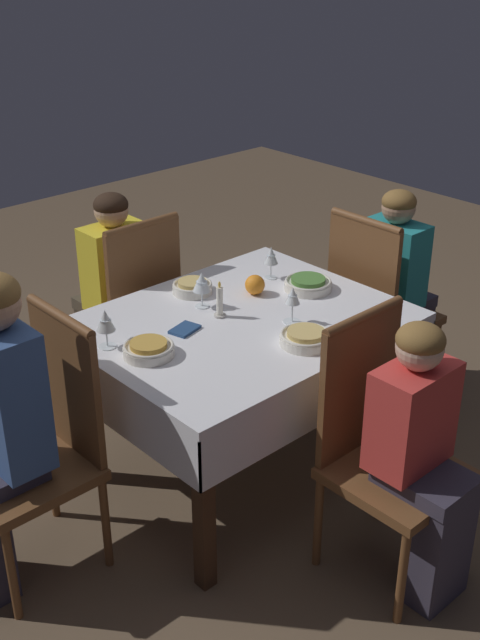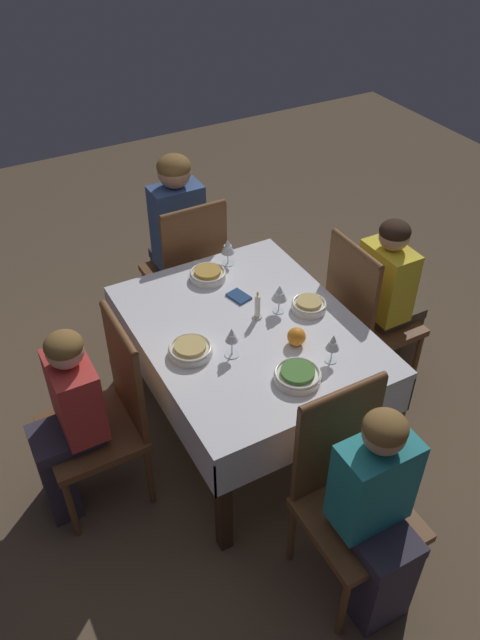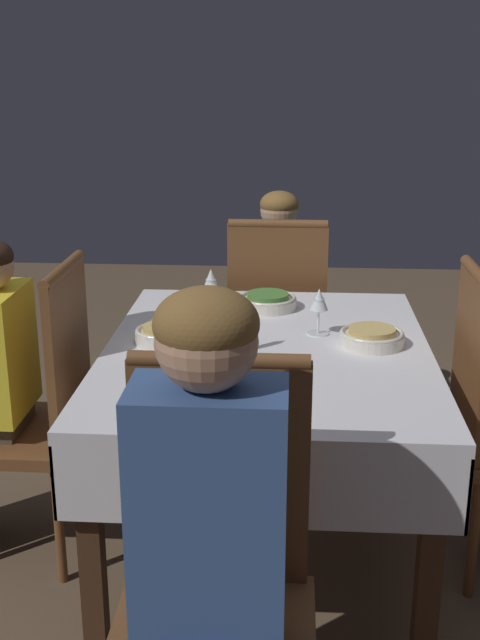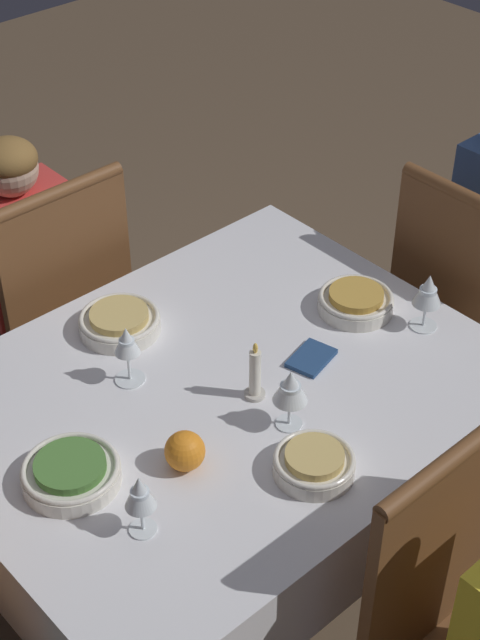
{
  "view_description": "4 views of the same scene",
  "coord_description": "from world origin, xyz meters",
  "px_view_note": "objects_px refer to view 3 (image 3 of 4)",
  "views": [
    {
      "loc": [
        -1.97,
        -2.15,
        2.19
      ],
      "look_at": [
        -0.07,
        -0.08,
        0.79
      ],
      "focal_mm": 45.0,
      "sensor_mm": 36.0,
      "label": 1
    },
    {
      "loc": [
        2.02,
        -1.14,
        2.66
      ],
      "look_at": [
        0.07,
        -0.08,
        0.85
      ],
      "focal_mm": 35.0,
      "sensor_mm": 36.0,
      "label": 2
    },
    {
      "loc": [
        -2.35,
        -0.07,
        1.58
      ],
      "look_at": [
        -0.08,
        0.08,
        0.85
      ],
      "focal_mm": 45.0,
      "sensor_mm": 36.0,
      "label": 3
    },
    {
      "loc": [
        1.1,
        1.29,
        2.27
      ],
      "look_at": [
        -0.06,
        0.01,
        0.91
      ],
      "focal_mm": 55.0,
      "sensor_mm": 36.0,
      "label": 4
    }
  ],
  "objects_px": {
    "chair_east": "(277,324)",
    "person_adult_denim": "(207,559)",
    "bowl_south": "(372,337)",
    "bowl_north": "(163,334)",
    "candle_centerpiece": "(242,333)",
    "dining_table": "(267,374)",
    "chair_west": "(216,576)",
    "chair_north": "(36,405)",
    "wine_glass_south": "(319,302)",
    "orange_fruit": "(229,313)",
    "wine_glass_east": "(211,281)",
    "napkin_red_folded": "(239,372)",
    "bowl_west": "(258,396)",
    "wine_glass_north": "(203,316)",
    "wine_glass_west": "(192,377)",
    "bowl_east": "(268,301)",
    "person_child_teal": "(278,299)"
  },
  "relations": [
    {
      "from": "chair_east",
      "to": "person_adult_denim",
      "type": "xyz_separation_m",
      "value": [
        -1.93,
        0.09,
        0.15
      ]
    },
    {
      "from": "bowl_south",
      "to": "bowl_north",
      "type": "bearing_deg",
      "value": 91.56
    },
    {
      "from": "candle_centerpiece",
      "to": "dining_table",
      "type": "bearing_deg",
      "value": -61.72
    },
    {
      "from": "chair_west",
      "to": "chair_north",
      "type": "bearing_deg",
      "value": 127.55
    },
    {
      "from": "chair_east",
      "to": "wine_glass_south",
      "type": "distance_m",
      "value": 0.82
    },
    {
      "from": "dining_table",
      "to": "bowl_north",
      "type": "distance_m",
      "value": 0.35
    },
    {
      "from": "orange_fruit",
      "to": "chair_west",
      "type": "bearing_deg",
      "value": -176.98
    },
    {
      "from": "person_adult_denim",
      "to": "wine_glass_east",
      "type": "distance_m",
      "value": 1.45
    },
    {
      "from": "orange_fruit",
      "to": "napkin_red_folded",
      "type": "bearing_deg",
      "value": -171.79
    },
    {
      "from": "bowl_west",
      "to": "bowl_north",
      "type": "bearing_deg",
      "value": 34.08
    },
    {
      "from": "bowl_north",
      "to": "wine_glass_north",
      "type": "distance_m",
      "value": 0.17
    },
    {
      "from": "chair_west",
      "to": "bowl_north",
      "type": "height_order",
      "value": "chair_west"
    },
    {
      "from": "wine_glass_west",
      "to": "bowl_east",
      "type": "distance_m",
      "value": 0.97
    },
    {
      "from": "chair_north",
      "to": "person_adult_denim",
      "type": "xyz_separation_m",
      "value": [
        -1.03,
        -0.67,
        0.15
      ]
    },
    {
      "from": "bowl_east",
      "to": "person_adult_denim",
      "type": "bearing_deg",
      "value": 177.4
    },
    {
      "from": "person_adult_denim",
      "to": "napkin_red_folded",
      "type": "bearing_deg",
      "value": 89.57
    },
    {
      "from": "chair_west",
      "to": "bowl_north",
      "type": "xyz_separation_m",
      "value": [
        0.91,
        0.25,
        0.24
      ]
    },
    {
      "from": "chair_north",
      "to": "orange_fruit",
      "type": "xyz_separation_m",
      "value": [
        0.23,
        -0.61,
        0.25
      ]
    },
    {
      "from": "chair_west",
      "to": "orange_fruit",
      "type": "xyz_separation_m",
      "value": [
        1.1,
        0.06,
        0.25
      ]
    },
    {
      "from": "wine_glass_west",
      "to": "candle_centerpiece",
      "type": "xyz_separation_m",
      "value": [
        0.49,
        -0.09,
        -0.05
      ]
    },
    {
      "from": "bowl_south",
      "to": "wine_glass_east",
      "type": "bearing_deg",
      "value": 57.54
    },
    {
      "from": "wine_glass_west",
      "to": "bowl_west",
      "type": "bearing_deg",
      "value": -64.55
    },
    {
      "from": "person_adult_denim",
      "to": "bowl_south",
      "type": "distance_m",
      "value": 1.17
    },
    {
      "from": "wine_glass_east",
      "to": "candle_centerpiece",
      "type": "height_order",
      "value": "candle_centerpiece"
    },
    {
      "from": "wine_glass_north",
      "to": "bowl_east",
      "type": "relative_size",
      "value": 0.74
    },
    {
      "from": "chair_east",
      "to": "person_child_teal",
      "type": "relative_size",
      "value": 0.93
    },
    {
      "from": "wine_glass_south",
      "to": "person_adult_denim",
      "type": "bearing_deg",
      "value": 168.52
    },
    {
      "from": "wine_glass_west",
      "to": "bowl_east",
      "type": "height_order",
      "value": "wine_glass_west"
    },
    {
      "from": "dining_table",
      "to": "chair_east",
      "type": "distance_m",
      "value": 0.89
    },
    {
      "from": "chair_east",
      "to": "bowl_west",
      "type": "xyz_separation_m",
      "value": [
        -1.33,
        0.02,
        0.24
      ]
    },
    {
      "from": "bowl_south",
      "to": "napkin_red_folded",
      "type": "relative_size",
      "value": 1.53
    },
    {
      "from": "bowl_west",
      "to": "chair_east",
      "type": "bearing_deg",
      "value": -0.95
    },
    {
      "from": "dining_table",
      "to": "bowl_south",
      "type": "bearing_deg",
      "value": -82.09
    },
    {
      "from": "chair_north",
      "to": "wine_glass_south",
      "type": "bearing_deg",
      "value": 99.55
    },
    {
      "from": "person_child_teal",
      "to": "chair_west",
      "type": "bearing_deg",
      "value": 87.24
    },
    {
      "from": "bowl_north",
      "to": "wine_glass_south",
      "type": "distance_m",
      "value": 0.51
    },
    {
      "from": "chair_east",
      "to": "wine_glass_east",
      "type": "distance_m",
      "value": 0.63
    },
    {
      "from": "wine_glass_west",
      "to": "napkin_red_folded",
      "type": "bearing_deg",
      "value": -17.58
    },
    {
      "from": "chair_north",
      "to": "chair_east",
      "type": "relative_size",
      "value": 1.0
    },
    {
      "from": "person_adult_denim",
      "to": "candle_centerpiece",
      "type": "distance_m",
      "value": 1.01
    },
    {
      "from": "chair_west",
      "to": "person_child_teal",
      "type": "relative_size",
      "value": 0.93
    },
    {
      "from": "candle_centerpiece",
      "to": "napkin_red_folded",
      "type": "bearing_deg",
      "value": -179.38
    },
    {
      "from": "bowl_south",
      "to": "wine_glass_west",
      "type": "bearing_deg",
      "value": 139.22
    },
    {
      "from": "bowl_south",
      "to": "candle_centerpiece",
      "type": "distance_m",
      "value": 0.41
    },
    {
      "from": "person_child_teal",
      "to": "candle_centerpiece",
      "type": "bearing_deg",
      "value": 85.35
    },
    {
      "from": "wine_glass_south",
      "to": "candle_centerpiece",
      "type": "xyz_separation_m",
      "value": [
        -0.18,
        0.24,
        -0.05
      ]
    },
    {
      "from": "chair_north",
      "to": "person_adult_denim",
      "type": "relative_size",
      "value": 0.83
    },
    {
      "from": "chair_west",
      "to": "wine_glass_south",
      "type": "relative_size",
      "value": 6.43
    },
    {
      "from": "person_child_teal",
      "to": "wine_glass_east",
      "type": "relative_size",
      "value": 7.11
    },
    {
      "from": "person_child_teal",
      "to": "orange_fruit",
      "type": "relative_size",
      "value": 12.27
    }
  ]
}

